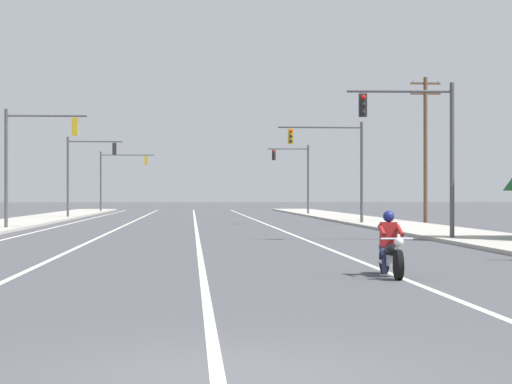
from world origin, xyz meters
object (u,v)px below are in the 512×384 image
object	(u,v)px
traffic_signal_near_right	(422,137)
traffic_signal_mid_left	(84,165)
traffic_signal_far_right	(297,170)
utility_pole_right_far	(425,145)
traffic_signal_mid_right	(337,156)
traffic_signal_near_left	(29,151)
traffic_signal_far_left	(117,172)
motorcycle_with_rider	(390,250)

from	to	relation	value
traffic_signal_near_right	traffic_signal_mid_left	xyz separation A→B (m)	(-17.18, 34.13, -0.00)
traffic_signal_near_right	traffic_signal_mid_left	bearing A→B (deg)	116.71
traffic_signal_far_right	utility_pole_right_far	xyz separation A→B (m)	(5.59, -22.29, 0.96)
traffic_signal_mid_left	traffic_signal_mid_right	bearing A→B (deg)	-42.30
utility_pole_right_far	traffic_signal_mid_left	bearing A→B (deg)	151.30
traffic_signal_mid_left	utility_pole_right_far	xyz separation A→B (m)	(23.06, -12.62, 0.93)
traffic_signal_near_left	traffic_signal_far_left	bearing A→B (deg)	89.16
motorcycle_with_rider	traffic_signal_far_right	distance (m)	58.77
traffic_signal_mid_right	motorcycle_with_rider	bearing A→B (deg)	-97.42
motorcycle_with_rider	traffic_signal_near_right	world-z (taller)	traffic_signal_near_right
traffic_signal_near_right	traffic_signal_mid_right	xyz separation A→B (m)	(-0.24, 18.72, 0.06)
traffic_signal_far_right	motorcycle_with_rider	bearing A→B (deg)	-94.77
motorcycle_with_rider	traffic_signal_far_right	xyz separation A→B (m)	(4.88, 58.46, 3.43)
traffic_signal_near_left	utility_pole_right_far	distance (m)	25.04
traffic_signal_near_left	traffic_signal_far_right	bearing A→B (deg)	61.05
traffic_signal_near_left	traffic_signal_far_right	xyz separation A→B (m)	(17.57, 31.77, -0.03)
traffic_signal_mid_right	traffic_signal_far_right	world-z (taller)	same
traffic_signal_near_right	traffic_signal_mid_right	world-z (taller)	same
traffic_signal_near_right	utility_pole_right_far	xyz separation A→B (m)	(5.88, 21.51, 0.93)
traffic_signal_near_right	traffic_signal_near_left	size ratio (longest dim) A/B	1.00
traffic_signal_mid_right	utility_pole_right_far	distance (m)	6.78
utility_pole_right_far	motorcycle_with_rider	bearing A→B (deg)	-106.14
traffic_signal_far_right	traffic_signal_near_right	bearing A→B (deg)	-90.38
traffic_signal_near_left	traffic_signal_mid_left	xyz separation A→B (m)	(0.10, 22.11, 0.00)
traffic_signal_far_left	motorcycle_with_rider	bearing A→B (deg)	-80.50
traffic_signal_mid_left	utility_pole_right_far	bearing A→B (deg)	-28.70
motorcycle_with_rider	traffic_signal_near_right	distance (m)	15.76
traffic_signal_near_right	motorcycle_with_rider	bearing A→B (deg)	-107.37
traffic_signal_near_right	traffic_signal_mid_right	size ratio (longest dim) A/B	1.00
traffic_signal_mid_right	utility_pole_right_far	size ratio (longest dim) A/B	0.67
traffic_signal_near_right	traffic_signal_far_right	world-z (taller)	same
traffic_signal_mid_right	traffic_signal_mid_left	bearing A→B (deg)	137.70
utility_pole_right_far	traffic_signal_far_right	bearing A→B (deg)	104.08
traffic_signal_near_left	traffic_signal_mid_left	world-z (taller)	same
traffic_signal_mid_right	traffic_signal_far_left	size ratio (longest dim) A/B	1.00
traffic_signal_near_right	traffic_signal_far_right	xyz separation A→B (m)	(0.29, 43.79, -0.04)
traffic_signal_far_left	utility_pole_right_far	size ratio (longest dim) A/B	0.67
traffic_signal_mid_left	motorcycle_with_rider	bearing A→B (deg)	-75.54
motorcycle_with_rider	traffic_signal_mid_right	world-z (taller)	traffic_signal_mid_right
traffic_signal_near_right	traffic_signal_far_left	size ratio (longest dim) A/B	1.00
motorcycle_with_rider	traffic_signal_mid_right	xyz separation A→B (m)	(4.35, 33.40, 3.53)
motorcycle_with_rider	traffic_signal_far_left	size ratio (longest dim) A/B	0.35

